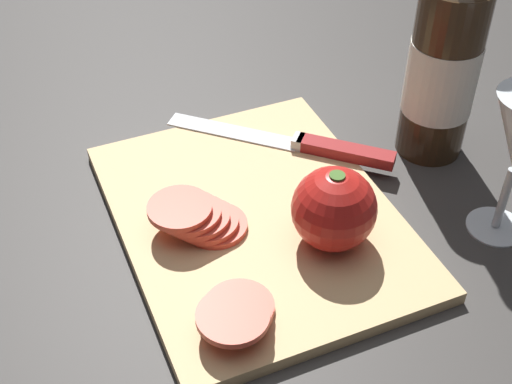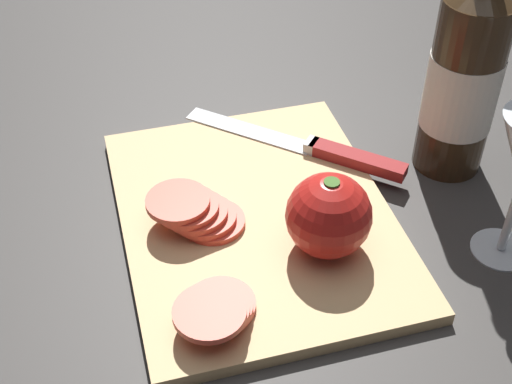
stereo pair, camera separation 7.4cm
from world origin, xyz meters
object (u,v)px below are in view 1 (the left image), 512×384
(wine_bottle, at_px, (444,63))
(tomato_slice_stack_near, at_px, (198,217))
(tomato_slice_stack_far, at_px, (236,312))
(whole_tomato, at_px, (334,209))
(knife, at_px, (320,147))

(wine_bottle, relative_size, tomato_slice_stack_near, 3.20)
(tomato_slice_stack_far, bearing_deg, whole_tomato, 115.01)
(wine_bottle, xyz_separation_m, tomato_slice_stack_near, (0.04, -0.31, -0.09))
(whole_tomato, xyz_separation_m, tomato_slice_stack_far, (0.06, -0.13, -0.03))
(whole_tomato, xyz_separation_m, tomato_slice_stack_near, (-0.07, -0.12, -0.03))
(wine_bottle, bearing_deg, tomato_slice_stack_near, -82.36)
(tomato_slice_stack_near, bearing_deg, knife, 111.25)
(wine_bottle, distance_m, knife, 0.17)
(wine_bottle, height_order, tomato_slice_stack_far, wine_bottle)
(tomato_slice_stack_far, bearing_deg, wine_bottle, 117.96)
(whole_tomato, xyz_separation_m, knife, (-0.14, 0.06, -0.04))
(knife, bearing_deg, wine_bottle, -149.00)
(whole_tomato, bearing_deg, knife, 157.45)
(whole_tomato, relative_size, tomato_slice_stack_near, 0.86)
(wine_bottle, distance_m, tomato_slice_stack_far, 0.37)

